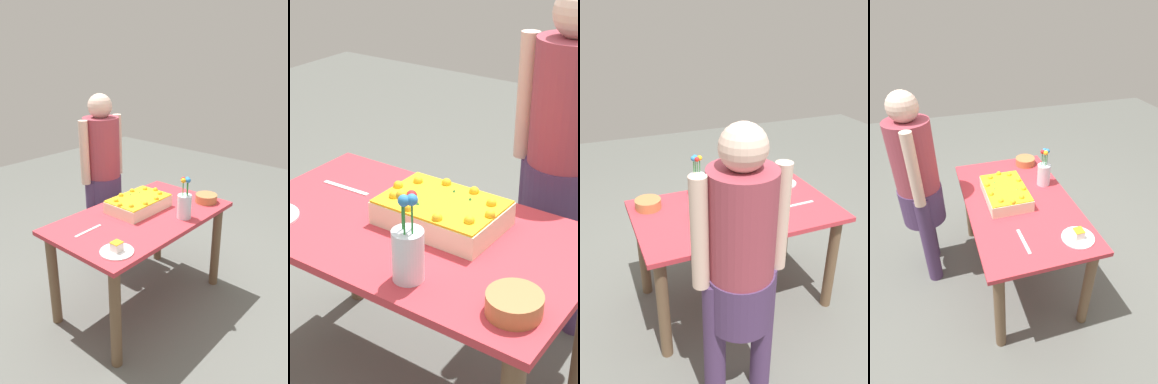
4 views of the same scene
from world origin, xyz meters
The scene contains 8 objects.
ground_plane centered at (0.00, 0.00, 0.00)m, with size 8.00×8.00×0.00m, color #5B5D58.
dining_table centered at (0.00, 0.00, 0.59)m, with size 1.28×0.75×0.72m.
sheet_cake centered at (0.07, 0.08, 0.77)m, with size 0.43×0.29×0.12m.
serving_plate_with_slice centered at (-0.47, -0.23, 0.74)m, with size 0.20×0.20×0.07m.
cake_knife centered at (-0.40, 0.10, 0.73)m, with size 0.22×0.02×0.00m, color silver.
flower_vase centered at (0.17, -0.25, 0.83)m, with size 0.10×0.10×0.30m.
fruit_bowl centered at (0.51, -0.21, 0.75)m, with size 0.16×0.16×0.06m, color #B77343.
person_standing centered at (0.27, 0.67, 0.85)m, with size 0.45×0.31×1.49m.
Camera 1 is at (-1.80, -1.59, 1.84)m, focal length 35.00 mm.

